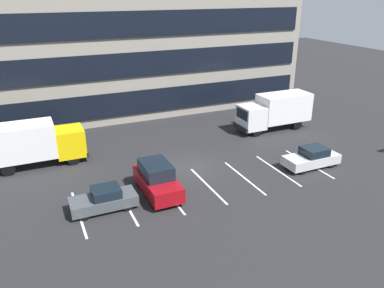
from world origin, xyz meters
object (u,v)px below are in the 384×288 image
object	(u,v)px
box_truck_yellow	(33,142)
box_truck_white	(275,110)
suv_maroon	(157,179)
sedan_charcoal	(104,199)
sedan_silver	(312,158)

from	to	relation	value
box_truck_yellow	box_truck_white	size ratio (longest dim) A/B	1.01
box_truck_yellow	suv_maroon	world-z (taller)	box_truck_yellow
box_truck_white	sedan_charcoal	world-z (taller)	box_truck_white
sedan_silver	suv_maroon	bearing A→B (deg)	175.76
box_truck_yellow	box_truck_white	bearing A→B (deg)	-1.54
suv_maroon	sedan_charcoal	world-z (taller)	suv_maroon
box_truck_white	sedan_silver	world-z (taller)	box_truck_white
suv_maroon	sedan_charcoal	distance (m)	3.55
sedan_silver	box_truck_yellow	bearing A→B (deg)	155.34
box_truck_white	suv_maroon	size ratio (longest dim) A/B	1.54
box_truck_white	sedan_charcoal	size ratio (longest dim) A/B	1.80
box_truck_yellow	sedan_silver	bearing A→B (deg)	-24.66
box_truck_white	suv_maroon	distance (m)	15.66
box_truck_yellow	suv_maroon	size ratio (longest dim) A/B	1.55
suv_maroon	box_truck_white	bearing A→B (deg)	26.77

